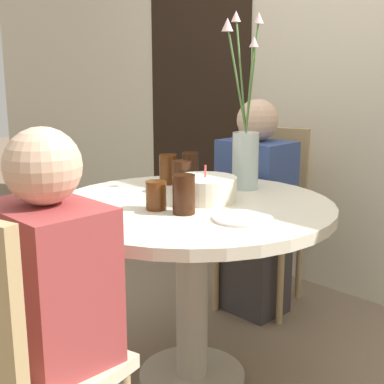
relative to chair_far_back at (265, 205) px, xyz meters
The scene contains 16 objects.
ground_plane 1.02m from the chair_far_back, 70.41° to the right, with size 16.00×16.00×0.00m, color #7A6651.
wall_back 0.92m from the chair_far_back, 53.85° to the left, with size 8.00×0.05×2.60m.
doorway_panel 1.08m from the chair_far_back, 157.28° to the left, with size 0.90×0.01×2.05m.
dining_table 0.87m from the chair_far_back, 70.41° to the right, with size 1.06×1.06×0.73m.
chair_far_back is the anchor object (origin of this frame).
chair_near_front 1.74m from the chair_far_back, 73.28° to the right, with size 0.48×0.48×0.92m.
birthday_cake 0.86m from the chair_far_back, 68.18° to the right, with size 0.24×0.24×0.14m.
flower_vase 0.69m from the chair_far_back, 61.51° to the right, with size 0.20×0.17×0.72m.
side_plate 1.06m from the chair_far_back, 56.33° to the right, with size 0.20×0.20×0.01m.
drink_glass_0 1.05m from the chair_far_back, 74.31° to the right, with size 0.07×0.07×0.10m.
drink_glass_1 1.06m from the chair_far_back, 68.00° to the right, with size 0.08×0.08×0.14m.
drink_glass_2 0.79m from the chair_far_back, 79.07° to the right, with size 0.08×0.08×0.13m.
drink_glass_3 0.67m from the chair_far_back, 84.60° to the right, with size 0.07×0.07×0.14m.
drink_glass_4 0.72m from the chair_far_back, 91.62° to the right, with size 0.08×0.08×0.13m.
person_woman 0.16m from the chair_far_back, 70.41° to the right, with size 0.34×0.24×1.08m.
person_boy 1.58m from the chair_far_back, 72.99° to the right, with size 0.34×0.24×1.08m.
Camera 1 is at (1.38, -1.35, 1.22)m, focal length 50.00 mm.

